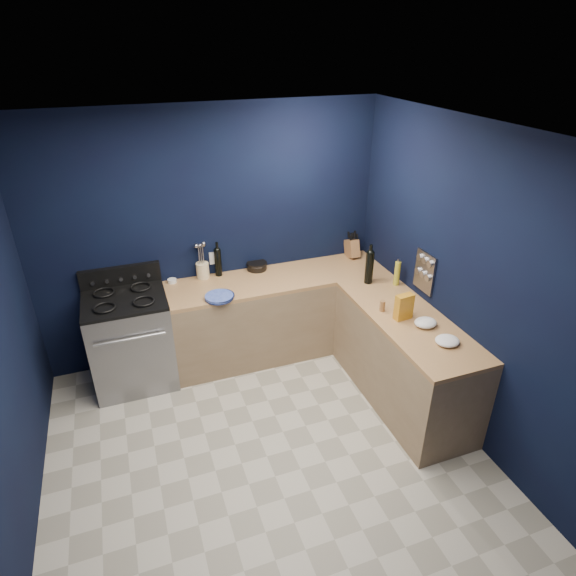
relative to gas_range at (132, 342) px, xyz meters
name	(u,v)px	position (x,y,z in m)	size (l,w,h in m)	color
floor	(267,457)	(0.93, -1.42, -0.47)	(3.50, 3.50, 0.02)	#B6B0A0
ceiling	(258,136)	(0.93, -1.42, 2.15)	(3.50, 3.50, 0.02)	silver
wall_back	(212,237)	(0.93, 0.34, 0.84)	(3.50, 0.02, 2.60)	black
wall_right	(468,286)	(2.69, -1.42, 0.84)	(0.02, 3.50, 2.60)	black
wall_front	(392,545)	(0.93, -3.18, 0.84)	(3.50, 0.02, 2.60)	black
cab_back	(279,316)	(1.53, 0.02, -0.03)	(2.30, 0.63, 0.86)	#8D7356
top_back	(278,279)	(1.53, 0.02, 0.42)	(2.30, 0.63, 0.04)	brown
cab_right	(403,360)	(2.37, -1.13, -0.03)	(0.63, 1.67, 0.86)	#8D7356
top_right	(409,319)	(2.37, -1.13, 0.42)	(0.63, 1.67, 0.04)	brown
gas_range	(132,342)	(0.00, 0.00, 0.00)	(0.76, 0.66, 0.92)	gray
oven_door	(134,361)	(0.00, -0.32, -0.01)	(0.59, 0.02, 0.42)	black
cooktop	(124,300)	(0.00, 0.00, 0.48)	(0.76, 0.66, 0.03)	black
backguard	(120,276)	(0.00, 0.30, 0.58)	(0.76, 0.06, 0.20)	black
spice_panel	(425,272)	(2.67, -0.87, 0.72)	(0.02, 0.28, 0.38)	gray
wall_outlet	(214,258)	(0.93, 0.32, 0.62)	(0.09, 0.02, 0.13)	white
plate_stack	(219,297)	(0.86, -0.22, 0.46)	(0.27, 0.27, 0.03)	#3243A5
ramekin	(172,281)	(0.48, 0.27, 0.46)	(0.09, 0.09, 0.04)	white
utensil_crock	(203,270)	(0.80, 0.27, 0.52)	(0.13, 0.13, 0.16)	beige
wine_bottle_back	(218,263)	(0.96, 0.27, 0.59)	(0.07, 0.07, 0.29)	black
lemon_basket	(257,266)	(1.38, 0.27, 0.48)	(0.21, 0.21, 0.08)	black
knife_block	(352,248)	(2.48, 0.23, 0.54)	(0.11, 0.18, 0.20)	brown
wine_bottle_right	(369,268)	(2.35, -0.41, 0.61)	(0.08, 0.08, 0.33)	black
oil_bottle	(397,273)	(2.59, -0.54, 0.56)	(0.06, 0.06, 0.25)	gold
spice_jar_near	(382,306)	(2.20, -0.95, 0.49)	(0.05, 0.05, 0.10)	olive
spice_jar_far	(401,299)	(2.43, -0.88, 0.48)	(0.04, 0.04, 0.09)	olive
crouton_bag	(404,307)	(2.30, -1.13, 0.56)	(0.16, 0.07, 0.24)	#BA4727
towel_front	(426,323)	(2.42, -1.30, 0.47)	(0.20, 0.17, 0.07)	white
towel_end	(447,341)	(2.43, -1.59, 0.47)	(0.20, 0.18, 0.06)	white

